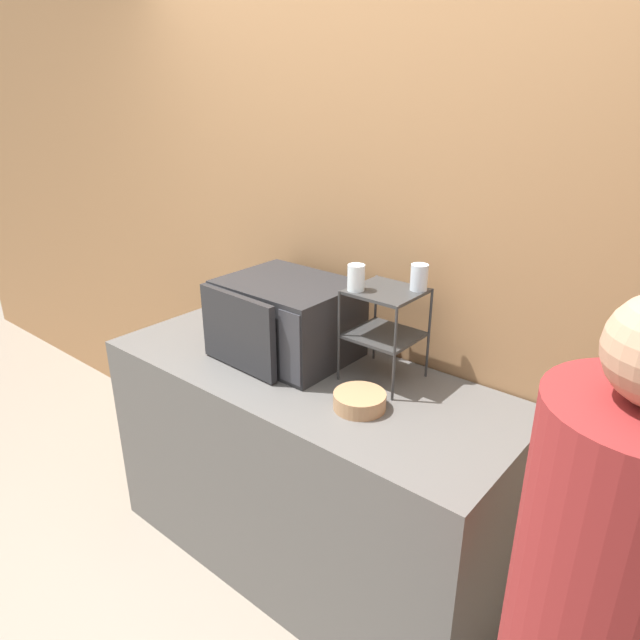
{
  "coord_description": "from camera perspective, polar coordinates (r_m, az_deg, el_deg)",
  "views": [
    {
      "loc": [
        1.33,
        -1.15,
        1.97
      ],
      "look_at": [
        0.05,
        0.38,
        1.16
      ],
      "focal_mm": 32.0,
      "sensor_mm": 36.0,
      "label": 1
    }
  ],
  "objects": [
    {
      "name": "glass_back_right",
      "position": [
        2.09,
        9.89,
        4.23
      ],
      "size": [
        0.06,
        0.06,
        0.1
      ],
      "color": "silver",
      "rests_on": "dish_rack"
    },
    {
      "name": "microwave",
      "position": [
        2.34,
        -3.48,
        0.07
      ],
      "size": [
        0.52,
        0.46,
        0.32
      ],
      "color": "#262628",
      "rests_on": "counter"
    },
    {
      "name": "counter",
      "position": [
        2.51,
        -1.47,
        -14.71
      ],
      "size": [
        1.73,
        0.7,
        0.93
      ],
      "color": "#595654",
      "rests_on": "ground_plane"
    },
    {
      "name": "wall_back",
      "position": [
        2.4,
        4.48,
        5.93
      ],
      "size": [
        8.0,
        0.06,
        2.6
      ],
      "color": "#9E7047",
      "rests_on": "ground_plane"
    },
    {
      "name": "bowl",
      "position": [
        2.01,
        3.98,
        -8.08
      ],
      "size": [
        0.18,
        0.18,
        0.06
      ],
      "color": "#AD7F56",
      "rests_on": "counter"
    },
    {
      "name": "glass_front_left",
      "position": [
        2.05,
        3.63,
        4.25
      ],
      "size": [
        0.06,
        0.06,
        0.1
      ],
      "color": "silver",
      "rests_on": "dish_rack"
    },
    {
      "name": "person",
      "position": [
        1.49,
        26.06,
        -25.43
      ],
      "size": [
        0.38,
        0.38,
        1.66
      ],
      "color": "#2D2D33",
      "rests_on": "ground_plane"
    },
    {
      "name": "dish_rack",
      "position": [
        2.12,
        6.52,
        0.43
      ],
      "size": [
        0.26,
        0.25,
        0.36
      ],
      "color": "#333333",
      "rests_on": "counter"
    },
    {
      "name": "ground_plane",
      "position": [
        2.64,
        -6.92,
        -26.25
      ],
      "size": [
        12.0,
        12.0,
        0.0
      ],
      "primitive_type": "plane",
      "color": "gray"
    }
  ]
}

